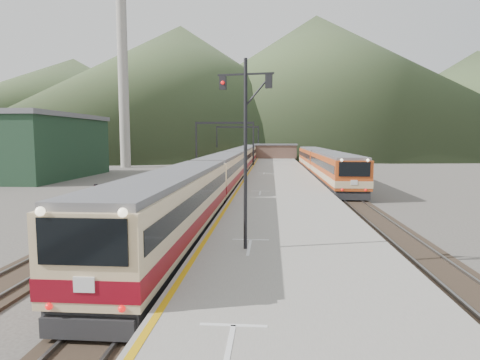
# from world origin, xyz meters

# --- Properties ---
(ground) EXTENTS (400.00, 400.00, 0.00)m
(ground) POSITION_xyz_m (0.00, 0.00, 0.00)
(ground) COLOR #47423D
(ground) RESTS_ON ground
(track_main) EXTENTS (2.60, 200.00, 0.23)m
(track_main) POSITION_xyz_m (0.00, 40.00, 0.07)
(track_main) COLOR black
(track_main) RESTS_ON ground
(track_far) EXTENTS (2.60, 200.00, 0.23)m
(track_far) POSITION_xyz_m (-5.00, 40.00, 0.07)
(track_far) COLOR black
(track_far) RESTS_ON ground
(track_second) EXTENTS (2.60, 200.00, 0.23)m
(track_second) POSITION_xyz_m (11.50, 40.00, 0.07)
(track_second) COLOR black
(track_second) RESTS_ON ground
(platform) EXTENTS (8.00, 100.00, 1.00)m
(platform) POSITION_xyz_m (5.60, 38.00, 0.50)
(platform) COLOR gray
(platform) RESTS_ON ground
(gantry_near) EXTENTS (9.55, 0.25, 8.00)m
(gantry_near) POSITION_xyz_m (-2.85, 55.00, 5.59)
(gantry_near) COLOR black
(gantry_near) RESTS_ON ground
(gantry_far) EXTENTS (9.55, 0.25, 8.00)m
(gantry_far) POSITION_xyz_m (-2.85, 80.00, 5.59)
(gantry_far) COLOR black
(gantry_far) RESTS_ON ground
(warehouse) EXTENTS (14.50, 20.50, 8.60)m
(warehouse) POSITION_xyz_m (-28.00, 42.00, 4.32)
(warehouse) COLOR #17301D
(warehouse) RESTS_ON ground
(smokestack) EXTENTS (1.80, 1.80, 30.00)m
(smokestack) POSITION_xyz_m (-22.00, 62.00, 15.00)
(smokestack) COLOR #9E998E
(smokestack) RESTS_ON ground
(station_shed) EXTENTS (9.40, 4.40, 3.10)m
(station_shed) POSITION_xyz_m (5.60, 78.00, 2.57)
(station_shed) COLOR brown
(station_shed) RESTS_ON platform
(hill_a) EXTENTS (180.00, 180.00, 60.00)m
(hill_a) POSITION_xyz_m (-40.00, 190.00, 30.00)
(hill_a) COLOR #3C4F2C
(hill_a) RESTS_ON ground
(hill_b) EXTENTS (220.00, 220.00, 75.00)m
(hill_b) POSITION_xyz_m (30.00, 230.00, 37.50)
(hill_b) COLOR #3C4F2C
(hill_b) RESTS_ON ground
(hill_c) EXTENTS (160.00, 160.00, 50.00)m
(hill_c) POSITION_xyz_m (110.00, 210.00, 25.00)
(hill_c) COLOR #3C4F2C
(hill_c) RESTS_ON ground
(hill_d) EXTENTS (200.00, 200.00, 55.00)m
(hill_d) POSITION_xyz_m (-120.00, 240.00, 27.50)
(hill_d) COLOR #3C4F2C
(hill_d) RESTS_ON ground
(main_train) EXTENTS (2.84, 97.41, 3.46)m
(main_train) POSITION_xyz_m (0.00, 48.33, 1.96)
(main_train) COLOR #CEB183
(main_train) RESTS_ON track_main
(second_train) EXTENTS (3.10, 42.13, 3.78)m
(second_train) POSITION_xyz_m (11.50, 44.70, 2.12)
(second_train) COLOR #B74519
(second_train) RESTS_ON track_second
(signal_mast) EXTENTS (2.18, 0.52, 7.41)m
(signal_mast) POSITION_xyz_m (3.66, 5.79, 5.50)
(signal_mast) COLOR black
(signal_mast) RESTS_ON platform
(short_signal_a) EXTENTS (0.26, 0.23, 2.27)m
(short_signal_a) POSITION_xyz_m (-2.83, 3.49, 1.46)
(short_signal_a) COLOR black
(short_signal_a) RESTS_ON ground
(short_signal_b) EXTENTS (0.23, 0.18, 2.27)m
(short_signal_b) POSITION_xyz_m (-2.99, 29.24, 1.46)
(short_signal_b) COLOR black
(short_signal_b) RESTS_ON ground
(short_signal_c) EXTENTS (0.25, 0.20, 2.27)m
(short_signal_c) POSITION_xyz_m (-7.21, 16.40, 1.46)
(short_signal_c) COLOR black
(short_signal_c) RESTS_ON ground
(worker) EXTENTS (0.74, 0.72, 1.71)m
(worker) POSITION_xyz_m (-4.49, 10.90, 0.86)
(worker) COLOR black
(worker) RESTS_ON ground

